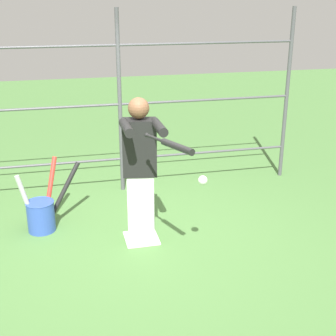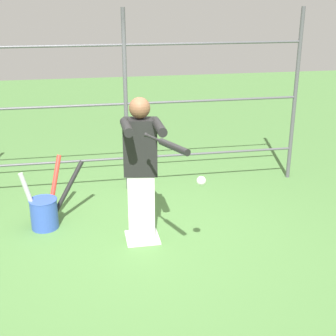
{
  "view_description": "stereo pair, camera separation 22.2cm",
  "coord_description": "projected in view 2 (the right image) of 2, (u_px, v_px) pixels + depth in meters",
  "views": [
    {
      "loc": [
        0.85,
        5.0,
        2.81
      ],
      "look_at": [
        -0.26,
        0.29,
        1.01
      ],
      "focal_mm": 50.0,
      "sensor_mm": 36.0,
      "label": 1
    },
    {
      "loc": [
        0.63,
        5.05,
        2.81
      ],
      "look_at": [
        -0.26,
        0.29,
        1.01
      ],
      "focal_mm": 50.0,
      "sensor_mm": 36.0,
      "label": 2
    }
  ],
  "objects": [
    {
      "name": "baseball_bat_swinging",
      "position": [
        170.0,
        145.0,
        4.41
      ],
      "size": [
        0.33,
        0.78,
        0.09
      ],
      "color": "black"
    },
    {
      "name": "fence_backstop",
      "position": [
        126.0,
        104.0,
        6.75
      ],
      "size": [
        5.29,
        0.06,
        2.65
      ],
      "color": "#4C4C51",
      "rests_on": "ground"
    },
    {
      "name": "batter",
      "position": [
        141.0,
        166.0,
        5.39
      ],
      "size": [
        0.45,
        0.64,
        1.75
      ],
      "color": "silver",
      "rests_on": "ground"
    },
    {
      "name": "bat_bucket",
      "position": [
        45.0,
        210.0,
        5.95
      ],
      "size": [
        0.81,
        0.66,
        0.83
      ],
      "color": "#3351B2",
      "rests_on": "ground"
    },
    {
      "name": "home_plate",
      "position": [
        142.0,
        238.0,
        5.74
      ],
      "size": [
        0.4,
        0.4,
        0.02
      ],
      "color": "white",
      "rests_on": "ground"
    },
    {
      "name": "ground_plane",
      "position": [
        142.0,
        238.0,
        5.74
      ],
      "size": [
        24.0,
        24.0,
        0.0
      ],
      "primitive_type": "plane",
      "color": "#4C7A3D"
    },
    {
      "name": "softball_in_flight",
      "position": [
        201.0,
        181.0,
        4.8
      ],
      "size": [
        0.1,
        0.1,
        0.1
      ],
      "color": "white"
    }
  ]
}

